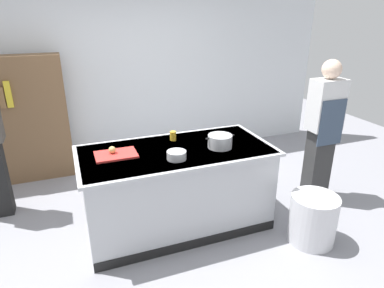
{
  "coord_description": "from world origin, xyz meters",
  "views": [
    {
      "loc": [
        -0.98,
        -3.02,
        2.23
      ],
      "look_at": [
        0.25,
        0.2,
        0.85
      ],
      "focal_mm": 31.58,
      "sensor_mm": 36.0,
      "label": 1
    }
  ],
  "objects_px": {
    "mixing_bowl": "(177,155)",
    "bookshelf": "(25,120)",
    "juice_cup": "(173,136)",
    "onion": "(112,150)",
    "trash_bin": "(313,219)",
    "stock_pot": "(220,141)",
    "person_chef": "(323,128)"
  },
  "relations": [
    {
      "from": "stock_pot",
      "to": "trash_bin",
      "type": "distance_m",
      "value": 1.22
    },
    {
      "from": "onion",
      "to": "trash_bin",
      "type": "bearing_deg",
      "value": -24.95
    },
    {
      "from": "trash_bin",
      "to": "person_chef",
      "type": "relative_size",
      "value": 0.3
    },
    {
      "from": "onion",
      "to": "trash_bin",
      "type": "distance_m",
      "value": 2.13
    },
    {
      "from": "stock_pot",
      "to": "onion",
      "type": "bearing_deg",
      "value": 169.71
    },
    {
      "from": "onion",
      "to": "mixing_bowl",
      "type": "distance_m",
      "value": 0.64
    },
    {
      "from": "stock_pot",
      "to": "trash_bin",
      "type": "height_order",
      "value": "stock_pot"
    },
    {
      "from": "juice_cup",
      "to": "stock_pot",
      "type": "bearing_deg",
      "value": -43.58
    },
    {
      "from": "stock_pot",
      "to": "juice_cup",
      "type": "bearing_deg",
      "value": 136.42
    },
    {
      "from": "onion",
      "to": "person_chef",
      "type": "relative_size",
      "value": 0.04
    },
    {
      "from": "mixing_bowl",
      "to": "bookshelf",
      "type": "height_order",
      "value": "bookshelf"
    },
    {
      "from": "mixing_bowl",
      "to": "onion",
      "type": "bearing_deg",
      "value": 150.45
    },
    {
      "from": "mixing_bowl",
      "to": "person_chef",
      "type": "xyz_separation_m",
      "value": [
        1.9,
        0.19,
        -0.03
      ]
    },
    {
      "from": "onion",
      "to": "mixing_bowl",
      "type": "relative_size",
      "value": 0.38
    },
    {
      "from": "stock_pot",
      "to": "trash_bin",
      "type": "xyz_separation_m",
      "value": [
        0.75,
        -0.65,
        -0.71
      ]
    },
    {
      "from": "juice_cup",
      "to": "mixing_bowl",
      "type": "bearing_deg",
      "value": -104.09
    },
    {
      "from": "juice_cup",
      "to": "person_chef",
      "type": "bearing_deg",
      "value": -9.66
    },
    {
      "from": "trash_bin",
      "to": "person_chef",
      "type": "xyz_separation_m",
      "value": [
        0.63,
        0.72,
        0.66
      ]
    },
    {
      "from": "juice_cup",
      "to": "bookshelf",
      "type": "relative_size",
      "value": 0.06
    },
    {
      "from": "stock_pot",
      "to": "person_chef",
      "type": "height_order",
      "value": "person_chef"
    },
    {
      "from": "mixing_bowl",
      "to": "trash_bin",
      "type": "bearing_deg",
      "value": -22.81
    },
    {
      "from": "mixing_bowl",
      "to": "juice_cup",
      "type": "bearing_deg",
      "value": 75.91
    },
    {
      "from": "mixing_bowl",
      "to": "juice_cup",
      "type": "xyz_separation_m",
      "value": [
        0.12,
        0.49,
        0.01
      ]
    },
    {
      "from": "onion",
      "to": "trash_bin",
      "type": "relative_size",
      "value": 0.14
    },
    {
      "from": "stock_pot",
      "to": "bookshelf",
      "type": "height_order",
      "value": "bookshelf"
    },
    {
      "from": "stock_pot",
      "to": "mixing_bowl",
      "type": "xyz_separation_m",
      "value": [
        -0.51,
        -0.12,
        -0.03
      ]
    },
    {
      "from": "onion",
      "to": "stock_pot",
      "type": "height_order",
      "value": "stock_pot"
    },
    {
      "from": "juice_cup",
      "to": "bookshelf",
      "type": "xyz_separation_m",
      "value": [
        -1.59,
        1.53,
        -0.1
      ]
    },
    {
      "from": "onion",
      "to": "bookshelf",
      "type": "bearing_deg",
      "value": 118.02
    },
    {
      "from": "trash_bin",
      "to": "bookshelf",
      "type": "bearing_deg",
      "value": 136.88
    },
    {
      "from": "mixing_bowl",
      "to": "bookshelf",
      "type": "relative_size",
      "value": 0.11
    },
    {
      "from": "juice_cup",
      "to": "trash_bin",
      "type": "bearing_deg",
      "value": -41.87
    }
  ]
}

